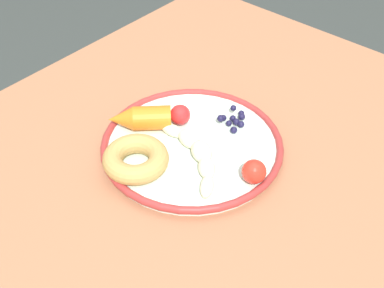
{
  "coord_description": "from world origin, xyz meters",
  "views": [
    {
      "loc": [
        0.42,
        0.37,
        1.31
      ],
      "look_at": [
        -0.05,
        -0.03,
        0.75
      ],
      "focal_mm": 49.13,
      "sensor_mm": 36.0,
      "label": 1
    }
  ],
  "objects_px": {
    "dining_table": "(186,218)",
    "plate": "(192,145)",
    "blueberry_pile": "(233,120)",
    "carrot_orange": "(140,118)",
    "tomato_near": "(180,115)",
    "tomato_mid": "(254,172)",
    "donut": "(136,159)",
    "banana": "(196,153)"
  },
  "relations": [
    {
      "from": "tomato_near",
      "to": "banana",
      "type": "bearing_deg",
      "value": 56.99
    },
    {
      "from": "tomato_near",
      "to": "tomato_mid",
      "type": "xyz_separation_m",
      "value": [
        0.03,
        0.17,
        0.0
      ]
    },
    {
      "from": "dining_table",
      "to": "plate",
      "type": "distance_m",
      "value": 0.12
    },
    {
      "from": "blueberry_pile",
      "to": "tomato_mid",
      "type": "distance_m",
      "value": 0.14
    },
    {
      "from": "plate",
      "to": "banana",
      "type": "xyz_separation_m",
      "value": [
        0.02,
        0.03,
        0.02
      ]
    },
    {
      "from": "plate",
      "to": "tomato_mid",
      "type": "bearing_deg",
      "value": 88.83
    },
    {
      "from": "dining_table",
      "to": "donut",
      "type": "height_order",
      "value": "donut"
    },
    {
      "from": "plate",
      "to": "donut",
      "type": "bearing_deg",
      "value": -18.12
    },
    {
      "from": "dining_table",
      "to": "blueberry_pile",
      "type": "height_order",
      "value": "blueberry_pile"
    },
    {
      "from": "donut",
      "to": "blueberry_pile",
      "type": "xyz_separation_m",
      "value": [
        -0.18,
        0.05,
        -0.01
      ]
    },
    {
      "from": "tomato_mid",
      "to": "donut",
      "type": "bearing_deg",
      "value": -58.99
    },
    {
      "from": "carrot_orange",
      "to": "tomato_mid",
      "type": "height_order",
      "value": "carrot_orange"
    },
    {
      "from": "tomato_near",
      "to": "carrot_orange",
      "type": "bearing_deg",
      "value": -38.1
    },
    {
      "from": "banana",
      "to": "blueberry_pile",
      "type": "relative_size",
      "value": 3.02
    },
    {
      "from": "dining_table",
      "to": "blueberry_pile",
      "type": "bearing_deg",
      "value": -173.55
    },
    {
      "from": "banana",
      "to": "blueberry_pile",
      "type": "distance_m",
      "value": 0.11
    },
    {
      "from": "donut",
      "to": "tomato_mid",
      "type": "relative_size",
      "value": 2.73
    },
    {
      "from": "banana",
      "to": "donut",
      "type": "bearing_deg",
      "value": -39.46
    },
    {
      "from": "banana",
      "to": "tomato_near",
      "type": "bearing_deg",
      "value": -123.01
    },
    {
      "from": "carrot_orange",
      "to": "tomato_near",
      "type": "distance_m",
      "value": 0.07
    },
    {
      "from": "blueberry_pile",
      "to": "tomato_near",
      "type": "distance_m",
      "value": 0.09
    },
    {
      "from": "plate",
      "to": "donut",
      "type": "height_order",
      "value": "donut"
    },
    {
      "from": "carrot_orange",
      "to": "donut",
      "type": "relative_size",
      "value": 1.0
    },
    {
      "from": "donut",
      "to": "carrot_orange",
      "type": "bearing_deg",
      "value": -138.89
    },
    {
      "from": "banana",
      "to": "tomato_mid",
      "type": "bearing_deg",
      "value": 102.27
    },
    {
      "from": "blueberry_pile",
      "to": "carrot_orange",
      "type": "bearing_deg",
      "value": -44.66
    },
    {
      "from": "dining_table",
      "to": "plate",
      "type": "xyz_separation_m",
      "value": [
        -0.05,
        -0.03,
        0.1
      ]
    },
    {
      "from": "banana",
      "to": "donut",
      "type": "height_order",
      "value": "same"
    },
    {
      "from": "plate",
      "to": "tomato_near",
      "type": "xyz_separation_m",
      "value": [
        -0.03,
        -0.05,
        0.02
      ]
    },
    {
      "from": "plate",
      "to": "carrot_orange",
      "type": "bearing_deg",
      "value": -74.55
    },
    {
      "from": "carrot_orange",
      "to": "donut",
      "type": "bearing_deg",
      "value": 41.11
    },
    {
      "from": "plate",
      "to": "donut",
      "type": "xyz_separation_m",
      "value": [
        0.09,
        -0.03,
        0.02
      ]
    },
    {
      "from": "carrot_orange",
      "to": "donut",
      "type": "height_order",
      "value": "carrot_orange"
    },
    {
      "from": "donut",
      "to": "tomato_near",
      "type": "distance_m",
      "value": 0.12
    },
    {
      "from": "dining_table",
      "to": "plate",
      "type": "bearing_deg",
      "value": -148.11
    },
    {
      "from": "blueberry_pile",
      "to": "tomato_near",
      "type": "bearing_deg",
      "value": -49.6
    },
    {
      "from": "blueberry_pile",
      "to": "tomato_mid",
      "type": "xyz_separation_m",
      "value": [
        0.09,
        0.1,
        0.01
      ]
    },
    {
      "from": "dining_table",
      "to": "banana",
      "type": "height_order",
      "value": "banana"
    },
    {
      "from": "dining_table",
      "to": "donut",
      "type": "xyz_separation_m",
      "value": [
        0.04,
        -0.06,
        0.12
      ]
    },
    {
      "from": "banana",
      "to": "tomato_mid",
      "type": "xyz_separation_m",
      "value": [
        -0.02,
        0.09,
        0.01
      ]
    },
    {
      "from": "blueberry_pile",
      "to": "tomato_near",
      "type": "xyz_separation_m",
      "value": [
        0.06,
        -0.07,
        0.01
      ]
    },
    {
      "from": "plate",
      "to": "donut",
      "type": "distance_m",
      "value": 0.1
    }
  ]
}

